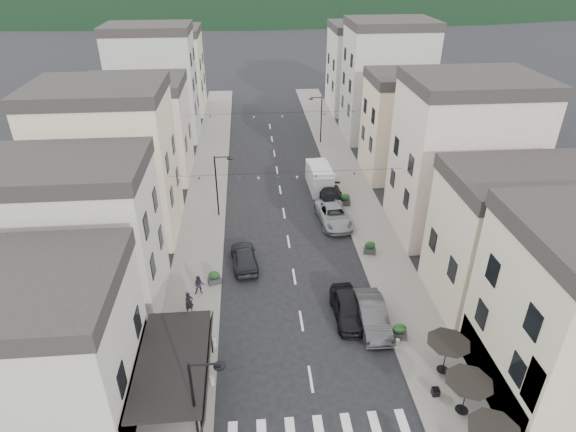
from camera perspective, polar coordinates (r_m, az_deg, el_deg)
name	(u,v)px	position (r m, az deg, el deg)	size (l,w,h in m)	color
sidewalk_left	(208,188)	(50.83, -9.50, 3.32)	(4.00, 76.00, 0.12)	slate
sidewalk_right	(350,182)	(51.71, 7.32, 3.96)	(4.00, 76.00, 0.12)	slate
boutique_building	(8,359)	(28.79, -30.21, -14.48)	(12.00, 8.00, 8.00)	#B3AFA4
boutique_awning	(177,362)	(26.90, -13.00, -16.45)	(3.77, 7.50, 3.28)	black
buildings_row_left	(140,116)	(54.97, -17.09, 11.27)	(10.20, 54.16, 14.00)	#B3AFA4
buildings_row_right	(408,110)	(55.43, 14.04, 12.05)	(10.20, 54.16, 14.50)	beige
cafe_terrace	(468,385)	(27.81, 20.57, -18.29)	(2.50, 8.10, 2.53)	black
streetlamp_left_near	(199,399)	(24.28, -10.46, -20.55)	(1.70, 0.56, 6.00)	black
streetlamp_left_far	(219,180)	(43.74, -8.15, 4.25)	(1.70, 0.56, 6.00)	black
streetlamp_right_far	(319,115)	(61.09, 3.71, 11.86)	(1.70, 0.56, 6.00)	black
bollards	(312,381)	(29.04, 2.86, -18.92)	(11.66, 10.26, 0.60)	gray
bunting_near	(287,176)	(39.31, -0.06, 4.71)	(19.00, 0.28, 0.62)	black
bunting_far	(275,116)	(54.22, -1.53, 11.78)	(19.00, 0.28, 0.62)	black
parked_car_a	(348,308)	(33.17, 7.12, -10.76)	(1.94, 4.81, 1.64)	black
parked_car_b	(372,315)	(32.84, 9.93, -11.49)	(1.75, 5.03, 1.66)	#343436
parked_car_c	(334,215)	(43.70, 5.46, 0.11)	(2.62, 5.68, 1.58)	gray
parked_car_d	(331,200)	(46.22, 5.13, 1.87)	(2.22, 5.46, 1.58)	black
parked_car_e	(244,257)	(37.92, -5.19, -4.88)	(1.88, 4.67, 1.59)	black
delivery_van	(319,177)	(49.83, 3.75, 4.64)	(2.27, 5.38, 2.55)	silver
pedestrian_a	(189,303)	(33.78, -11.63, -10.06)	(0.61, 0.40, 1.67)	black
pedestrian_b	(199,285)	(35.32, -10.48, -8.06)	(0.74, 0.58, 1.53)	#27202B
planter_la	(162,387)	(29.27, -14.65, -19.06)	(0.95, 0.54, 1.05)	#2E2F31
planter_lb	(214,278)	(36.30, -8.73, -7.23)	(1.05, 0.77, 1.06)	#2B2A2D
planter_ra	(399,332)	(32.23, 13.03, -13.21)	(1.10, 0.73, 1.13)	#313234
planter_rb	(370,248)	(39.71, 9.68, -3.72)	(1.09, 0.77, 1.10)	#333336
planter_rc	(345,200)	(46.71, 6.78, 1.95)	(1.15, 0.78, 1.19)	#313134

